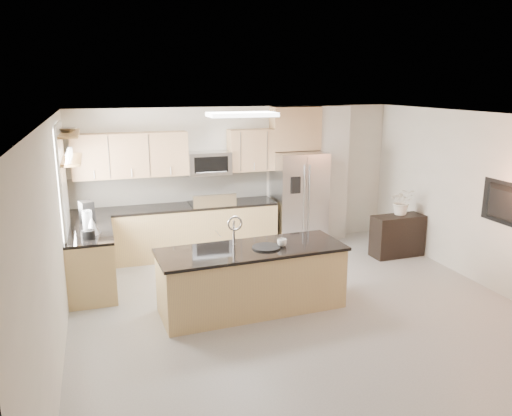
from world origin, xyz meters
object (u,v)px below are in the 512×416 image
object	(u,v)px
kettle	(92,225)
television	(506,205)
island	(252,279)
blender	(88,226)
platter	(266,247)
flower_vase	(403,195)
coffee_maker	(87,213)
cup	(282,243)
refrigerator	(298,199)
microwave	(209,163)
credenza	(397,236)
bowl	(68,129)
range	(212,227)

from	to	relation	value
kettle	television	size ratio (longest dim) A/B	0.26
island	blender	xyz separation A→B (m)	(-2.07, 0.95, 0.66)
island	kettle	size ratio (longest dim) A/B	9.01
platter	flower_vase	distance (m)	3.33
coffee_maker	blender	bearing A→B (deg)	-88.63
island	cup	world-z (taller)	island
refrigerator	kettle	bearing A→B (deg)	-161.35
microwave	island	bearing A→B (deg)	-90.14
credenza	flower_vase	bearing A→B (deg)	32.45
blender	kettle	xyz separation A→B (m)	(0.05, 0.22, -0.05)
credenza	island	bearing A→B (deg)	-159.61
bowl	coffee_maker	bearing A→B (deg)	61.11
credenza	platter	size ratio (longest dim) A/B	2.43
platter	credenza	bearing A→B (deg)	24.55
coffee_maker	television	size ratio (longest dim) A/B	0.32
island	television	world-z (taller)	television
cup	kettle	bearing A→B (deg)	153.45
platter	bowl	xyz separation A→B (m)	(-2.43, 1.55, 1.50)
flower_vase	blender	bearing A→B (deg)	-175.60
credenza	blender	xyz separation A→B (m)	(-5.19, -0.34, 0.72)
platter	kettle	world-z (taller)	kettle
refrigerator	bowl	bearing A→B (deg)	-166.86
platter	microwave	bearing A→B (deg)	93.98
microwave	blender	size ratio (longest dim) A/B	1.90
refrigerator	range	bearing A→B (deg)	178.40
blender	coffee_maker	world-z (taller)	blender
refrigerator	flower_vase	world-z (taller)	refrigerator
microwave	range	bearing A→B (deg)	-90.00
microwave	credenza	world-z (taller)	microwave
refrigerator	credenza	bearing A→B (deg)	-37.73
island	blender	distance (m)	2.37
television	bowl	bearing A→B (deg)	69.43
range	flower_vase	bearing A→B (deg)	-19.09
microwave	credenza	distance (m)	3.60
range	coffee_maker	xyz separation A→B (m)	(-2.09, -0.68, 0.61)
range	kettle	size ratio (longest dim) A/B	4.02
flower_vase	television	xyz separation A→B (m)	(0.31, -2.01, 0.25)
range	island	world-z (taller)	island
platter	kettle	bearing A→B (deg)	151.13
kettle	platter	bearing A→B (deg)	-28.87
island	credenza	xyz separation A→B (m)	(3.12, 1.29, -0.07)
microwave	refrigerator	world-z (taller)	microwave
island	flower_vase	distance (m)	3.54
kettle	television	xyz separation A→B (m)	(5.54, -1.83, 0.30)
blender	range	bearing A→B (deg)	36.11
television	kettle	bearing A→B (deg)	71.70
bowl	microwave	bearing A→B (deg)	25.71
credenza	microwave	bearing A→B (deg)	155.34
television	microwave	bearing A→B (deg)	47.25
cup	credenza	bearing A→B (deg)	26.27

